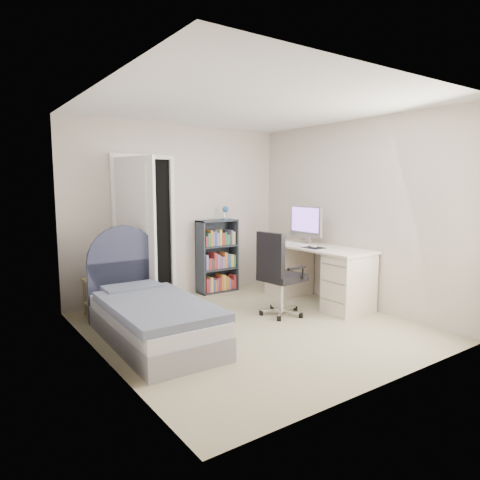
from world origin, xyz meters
TOP-DOWN VIEW (x-y plane):
  - room_shell at (0.00, 0.00)m, footprint 3.50×3.70m
  - door at (-0.74, 1.52)m, footprint 0.92×0.81m
  - bed at (-1.12, 0.29)m, footprint 0.94×1.90m
  - nightstand at (-1.31, 1.41)m, footprint 0.38×0.38m
  - floor_lamp at (-0.69, 1.30)m, footprint 0.21×0.21m
  - bookcase at (0.57, 1.65)m, footprint 0.62×0.27m
  - desk at (1.38, 0.33)m, footprint 0.65×1.63m
  - office_chair at (0.51, 0.15)m, footprint 0.56×0.58m

SIDE VIEW (x-z plane):
  - bed at x=-1.12m, z-range -0.32..0.84m
  - nightstand at x=-1.31m, z-range 0.09..0.66m
  - desk at x=1.38m, z-range -0.23..1.10m
  - bookcase at x=0.57m, z-range -0.15..1.17m
  - office_chair at x=0.51m, z-range 0.05..1.12m
  - floor_lamp at x=-0.69m, z-range -0.14..1.35m
  - door at x=-0.74m, z-range 0.00..2.06m
  - room_shell at x=0.00m, z-range -0.05..2.55m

